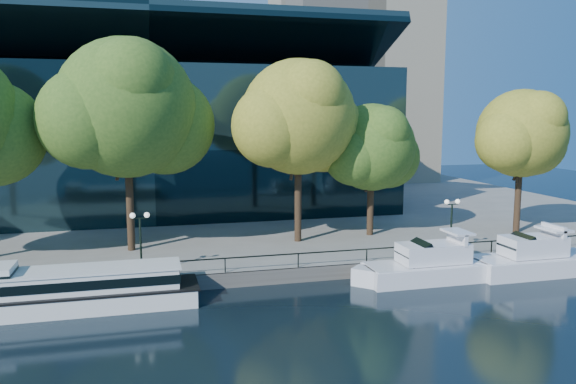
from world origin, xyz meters
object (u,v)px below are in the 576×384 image
object	(u,v)px
tour_boat	(70,289)
lamp_2	(452,213)
tree_4	(373,149)
cruiser_far	(533,259)
lamp_1	(140,228)
tree_3	(301,120)
cruiser_near	(434,266)
tree_2	(129,111)
tree_5	(523,135)

from	to	relation	value
tour_boat	lamp_2	distance (m)	27.04
tour_boat	tree_4	size ratio (longest dim) A/B	1.36
cruiser_far	lamp_1	xyz separation A→B (m)	(-26.92, 3.84, 2.86)
tree_3	lamp_1	distance (m)	15.76
lamp_2	cruiser_near	bearing A→B (deg)	-134.10
lamp_2	cruiser_far	bearing A→B (deg)	-41.92
tree_2	tree_3	world-z (taller)	tree_2
lamp_1	lamp_2	world-z (taller)	same
cruiser_far	tree_4	world-z (taller)	tree_4
tour_boat	cruiser_far	size ratio (longest dim) A/B	1.41
tree_3	lamp_1	size ratio (longest dim) A/B	3.66
tour_boat	tree_2	world-z (taller)	tree_2
cruiser_far	tree_5	world-z (taller)	tree_5
tour_boat	cruiser_near	xyz separation A→B (m)	(23.44, -0.08, -0.18)
cruiser_far	tree_2	distance (m)	31.16
cruiser_far	tree_3	xyz separation A→B (m)	(-14.28, 10.20, 9.79)
cruiser_far	tree_3	bearing A→B (deg)	144.46
tour_boat	tree_2	bearing A→B (deg)	70.31
cruiser_near	lamp_2	xyz separation A→B (m)	(3.26, 3.36, 2.93)
tour_boat	lamp_1	distance (m)	5.90
tree_3	cruiser_near	bearing A→B (deg)	-55.27
lamp_2	tree_5	bearing A→B (deg)	27.18
cruiser_far	tree_5	bearing A→B (deg)	58.69
tree_4	lamp_2	bearing A→B (deg)	-64.91
cruiser_near	tree_3	xyz separation A→B (m)	(-6.74, 9.73, 9.86)
tour_boat	tree_3	world-z (taller)	tree_3
cruiser_far	tree_5	distance (m)	13.26
cruiser_far	tree_3	world-z (taller)	tree_3
tour_boat	tree_5	size ratio (longest dim) A/B	1.23
cruiser_near	tree_3	distance (m)	15.41
tour_boat	tree_4	world-z (taller)	tree_4
tree_2	tree_5	bearing A→B (deg)	-2.90
cruiser_near	tree_2	xyz separation A→B (m)	(-19.91, 9.96, 10.52)
tree_5	lamp_1	size ratio (longest dim) A/B	3.10
lamp_1	tree_2	bearing A→B (deg)	94.55
tree_3	lamp_2	world-z (taller)	tree_3
lamp_2	tree_2	bearing A→B (deg)	164.12
cruiser_far	lamp_2	size ratio (longest dim) A/B	2.69
tour_boat	tree_4	distance (m)	26.56
tree_5	cruiser_far	bearing A→B (deg)	-121.31
cruiser_near	tree_2	bearing A→B (deg)	153.43
cruiser_near	tree_2	distance (m)	24.62
tree_2	tree_5	distance (m)	32.88
tree_3	tree_5	bearing A→B (deg)	-4.18
lamp_1	lamp_2	bearing A→B (deg)	0.00
tree_3	tree_4	size ratio (longest dim) A/B	1.31
cruiser_near	cruiser_far	bearing A→B (deg)	-3.58
tree_2	tree_4	distance (m)	20.07
tour_boat	tree_5	world-z (taller)	tree_5
lamp_1	cruiser_near	bearing A→B (deg)	-9.85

